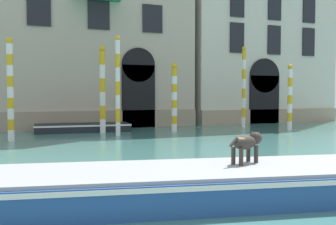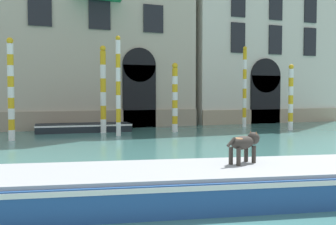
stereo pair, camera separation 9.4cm
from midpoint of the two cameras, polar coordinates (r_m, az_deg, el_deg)
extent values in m
cube|color=gray|center=(21.67, -9.65, -1.02)|extent=(11.46, 0.16, 0.99)
cube|color=black|center=(22.15, -4.05, 2.36)|extent=(1.92, 0.14, 3.52)
cylinder|color=black|center=(22.21, -4.07, 6.90)|extent=(1.92, 0.14, 1.92)
cube|color=black|center=(21.65, -17.98, 13.89)|extent=(1.17, 0.10, 1.56)
cube|color=black|center=(22.04, -9.78, 13.79)|extent=(1.17, 0.10, 1.56)
cube|color=black|center=(22.82, -2.02, 13.45)|extent=(1.17, 0.10, 1.56)
cube|color=beige|center=(29.34, 11.84, 13.50)|extent=(10.34, 6.00, 14.80)
cube|color=tan|center=(26.35, 15.29, -0.50)|extent=(10.34, 0.16, 0.90)
cube|color=black|center=(25.89, 14.06, 1.84)|extent=(2.18, 0.14, 3.05)
cylinder|color=black|center=(25.91, 14.10, 5.22)|extent=(2.18, 0.14, 2.18)
cube|color=black|center=(25.02, 10.24, 10.63)|extent=(0.97, 0.10, 1.85)
cube|color=black|center=(26.54, 15.42, 10.12)|extent=(0.97, 0.10, 1.85)
cube|color=black|center=(28.25, 19.99, 9.60)|extent=(0.97, 0.10, 1.85)
cube|color=black|center=(25.41, 10.28, 15.53)|extent=(0.97, 0.10, 1.85)
cube|color=black|center=(26.91, 15.48, 14.75)|extent=(0.97, 0.10, 1.85)
cube|color=black|center=(28.60, 20.06, 13.96)|extent=(0.97, 0.10, 1.85)
cube|color=#234C8C|center=(7.12, 0.36, -10.70)|extent=(8.81, 3.73, 0.53)
cube|color=white|center=(7.07, 0.36, -9.07)|extent=(8.85, 3.77, 0.08)
cube|color=#9EA3A8|center=(7.06, 0.36, -8.36)|extent=(8.53, 3.52, 0.06)
cylinder|color=#332D28|center=(7.87, 11.61, -5.81)|extent=(0.08, 0.08, 0.33)
cylinder|color=#332D28|center=(7.76, 12.69, -5.94)|extent=(0.08, 0.08, 0.33)
cylinder|color=#332D28|center=(7.51, 9.46, -6.21)|extent=(0.08, 0.08, 0.33)
cylinder|color=#332D28|center=(7.40, 10.56, -6.36)|extent=(0.08, 0.08, 0.33)
ellipsoid|color=#332D28|center=(7.60, 11.12, -4.32)|extent=(0.66, 0.46, 0.26)
ellipsoid|color=#AD7042|center=(7.52, 10.70, -3.84)|extent=(0.31, 0.26, 0.09)
sphere|color=#332D28|center=(7.86, 12.61, -3.67)|extent=(0.24, 0.24, 0.24)
cone|color=#AD7042|center=(7.89, 12.23, -2.97)|extent=(0.07, 0.07, 0.10)
cone|color=#AD7042|center=(7.81, 13.02, -3.04)|extent=(0.07, 0.07, 0.10)
cylinder|color=#332D28|center=(7.34, 9.52, -4.26)|extent=(0.22, 0.13, 0.17)
cube|color=black|center=(20.17, -12.03, -2.16)|extent=(4.72, 1.84, 0.41)
cube|color=white|center=(20.15, -12.03, -1.75)|extent=(4.75, 1.87, 0.08)
cube|color=#B2B7BC|center=(20.17, -12.03, -2.22)|extent=(2.62, 1.32, 0.37)
cylinder|color=white|center=(22.90, 11.13, -1.39)|extent=(0.21, 0.21, 0.55)
cylinder|color=gold|center=(22.86, 11.14, -0.02)|extent=(0.21, 0.21, 0.55)
cylinder|color=white|center=(22.84, 11.15, 1.36)|extent=(0.21, 0.21, 0.55)
cylinder|color=gold|center=(22.84, 11.17, 2.73)|extent=(0.21, 0.21, 0.55)
cylinder|color=white|center=(22.84, 11.18, 4.10)|extent=(0.21, 0.21, 0.55)
cylinder|color=gold|center=(22.86, 11.19, 5.48)|extent=(0.21, 0.21, 0.55)
cylinder|color=white|center=(22.89, 11.21, 6.84)|extent=(0.21, 0.21, 0.55)
cylinder|color=gold|center=(22.94, 11.22, 8.21)|extent=(0.21, 0.21, 0.55)
sphere|color=gold|center=(22.98, 11.23, 9.13)|extent=(0.23, 0.23, 0.23)
cylinder|color=white|center=(17.21, -21.59, -3.09)|extent=(0.25, 0.25, 0.44)
cylinder|color=gold|center=(17.17, -21.61, -1.64)|extent=(0.25, 0.25, 0.44)
cylinder|color=white|center=(17.15, -21.64, -0.19)|extent=(0.25, 0.25, 0.44)
cylinder|color=gold|center=(17.13, -21.67, 1.27)|extent=(0.25, 0.25, 0.44)
cylinder|color=white|center=(17.13, -21.69, 2.73)|extent=(0.25, 0.25, 0.44)
cylinder|color=gold|center=(17.13, -21.72, 4.19)|extent=(0.25, 0.25, 0.44)
cylinder|color=white|center=(17.15, -21.75, 5.65)|extent=(0.25, 0.25, 0.44)
cylinder|color=gold|center=(17.18, -21.77, 7.11)|extent=(0.25, 0.25, 0.44)
cylinder|color=white|center=(17.22, -21.80, 8.56)|extent=(0.25, 0.25, 0.44)
sphere|color=gold|center=(17.26, -21.82, 9.65)|extent=(0.26, 0.26, 0.26)
cylinder|color=white|center=(19.67, 1.14, -2.23)|extent=(0.27, 0.27, 0.40)
cylinder|color=gold|center=(19.64, 1.14, -1.08)|extent=(0.27, 0.27, 0.40)
cylinder|color=white|center=(19.62, 1.15, 0.07)|extent=(0.27, 0.27, 0.40)
cylinder|color=gold|center=(19.60, 1.15, 1.23)|extent=(0.27, 0.27, 0.40)
cylinder|color=white|center=(19.60, 1.15, 2.39)|extent=(0.27, 0.27, 0.40)
cylinder|color=gold|center=(19.60, 1.15, 3.55)|extent=(0.27, 0.27, 0.40)
cylinder|color=white|center=(19.61, 1.15, 4.71)|extent=(0.27, 0.27, 0.40)
cylinder|color=gold|center=(19.62, 1.15, 5.87)|extent=(0.27, 0.27, 0.40)
sphere|color=gold|center=(19.64, 1.15, 6.80)|extent=(0.29, 0.29, 0.29)
cylinder|color=white|center=(21.52, 17.45, -1.85)|extent=(0.25, 0.25, 0.46)
cylinder|color=gold|center=(21.49, 17.47, -0.64)|extent=(0.25, 0.25, 0.46)
cylinder|color=white|center=(21.46, 17.49, 0.57)|extent=(0.25, 0.25, 0.46)
cylinder|color=gold|center=(21.45, 17.51, 1.79)|extent=(0.25, 0.25, 0.46)
cylinder|color=white|center=(21.45, 17.52, 3.01)|extent=(0.25, 0.25, 0.46)
cylinder|color=gold|center=(21.46, 17.54, 4.22)|extent=(0.25, 0.25, 0.46)
cylinder|color=white|center=(21.47, 17.56, 5.44)|extent=(0.25, 0.25, 0.46)
sphere|color=gold|center=(21.49, 17.57, 6.34)|extent=(0.26, 0.26, 0.26)
cylinder|color=white|center=(19.42, -9.21, -1.95)|extent=(0.28, 0.28, 0.66)
cylinder|color=gold|center=(19.37, -9.23, 0.00)|extent=(0.28, 0.28, 0.66)
cylinder|color=white|center=(19.35, -9.25, 1.96)|extent=(0.28, 0.28, 0.66)
cylinder|color=gold|center=(19.36, -9.26, 3.92)|extent=(0.28, 0.28, 0.66)
cylinder|color=white|center=(19.38, -9.28, 5.87)|extent=(0.28, 0.28, 0.66)
cylinder|color=gold|center=(19.43, -9.29, 7.82)|extent=(0.28, 0.28, 0.66)
sphere|color=gold|center=(19.47, -9.30, 9.15)|extent=(0.29, 0.29, 0.29)
cylinder|color=white|center=(17.91, -7.05, -2.40)|extent=(0.21, 0.21, 0.61)
cylinder|color=gold|center=(17.87, -7.06, -0.44)|extent=(0.21, 0.21, 0.61)
cylinder|color=white|center=(17.84, -7.08, 1.53)|extent=(0.21, 0.21, 0.61)
cylinder|color=gold|center=(17.84, -7.09, 3.51)|extent=(0.21, 0.21, 0.61)
cylinder|color=white|center=(17.86, -7.10, 5.48)|extent=(0.21, 0.21, 0.61)
cylinder|color=gold|center=(17.90, -7.11, 7.45)|extent=(0.21, 0.21, 0.61)
cylinder|color=white|center=(17.96, -7.12, 9.40)|extent=(0.21, 0.21, 0.61)
sphere|color=gold|center=(18.01, -7.13, 10.67)|extent=(0.22, 0.22, 0.22)
camera|label=1|loc=(0.05, -89.82, 0.01)|focal=42.00mm
camera|label=2|loc=(0.05, 90.18, -0.01)|focal=42.00mm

